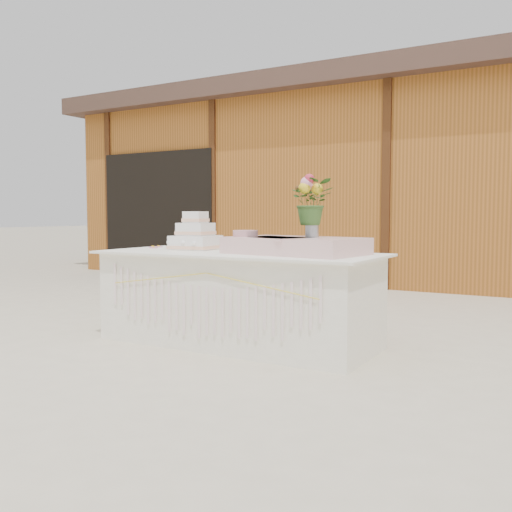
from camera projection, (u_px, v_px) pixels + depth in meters
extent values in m
plane|color=beige|center=(238.00, 343.00, 4.79)|extent=(80.00, 80.00, 0.00)
cube|color=#9C5820|center=(422.00, 190.00, 9.86)|extent=(12.00, 4.00, 3.00)
cube|color=#402C24|center=(424.00, 93.00, 9.73)|extent=(12.60, 4.60, 0.30)
cube|color=black|center=(158.00, 214.00, 10.25)|extent=(2.40, 0.08, 2.20)
cube|color=white|center=(238.00, 299.00, 4.77)|extent=(2.28, 0.88, 0.75)
cube|color=white|center=(238.00, 253.00, 4.74)|extent=(2.40, 1.00, 0.02)
cube|color=white|center=(196.00, 243.00, 5.11)|extent=(0.39, 0.39, 0.13)
cube|color=#FFC3A1|center=(196.00, 247.00, 5.11)|extent=(0.40, 0.40, 0.03)
cube|color=white|center=(196.00, 229.00, 5.10)|extent=(0.28, 0.28, 0.11)
cube|color=#FFC3A1|center=(196.00, 233.00, 5.10)|extent=(0.29, 0.29, 0.03)
cube|color=white|center=(196.00, 217.00, 5.09)|extent=(0.18, 0.18, 0.10)
cube|color=#FFC3A1|center=(196.00, 220.00, 5.09)|extent=(0.20, 0.20, 0.03)
cylinder|color=silver|center=(245.00, 252.00, 4.64)|extent=(0.22, 0.22, 0.01)
cylinder|color=silver|center=(245.00, 249.00, 4.64)|extent=(0.06, 0.06, 0.04)
cylinder|color=silver|center=(245.00, 246.00, 4.64)|extent=(0.26, 0.26, 0.01)
cylinder|color=#C48D91|center=(245.00, 238.00, 4.63)|extent=(0.20, 0.20, 0.12)
cube|color=beige|center=(295.00, 246.00, 4.51)|extent=(1.14, 0.76, 0.13)
cylinder|color=#AFAFB4|center=(312.00, 228.00, 4.48)|extent=(0.11, 0.11, 0.15)
imported|color=#355B24|center=(312.00, 196.00, 4.46)|extent=(0.42, 0.41, 0.37)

